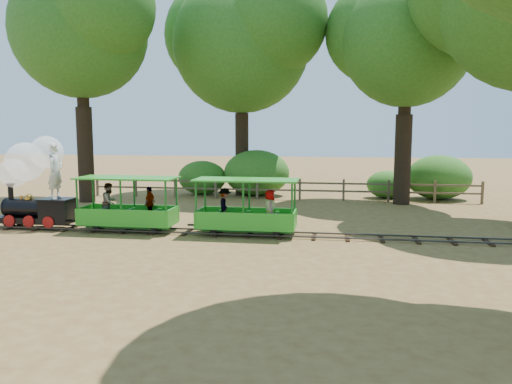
# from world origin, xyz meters

# --- Properties ---
(ground) EXTENTS (90.00, 90.00, 0.00)m
(ground) POSITION_xyz_m (0.00, 0.00, 0.00)
(ground) COLOR olive
(ground) RESTS_ON ground
(track) EXTENTS (22.00, 1.00, 0.10)m
(track) POSITION_xyz_m (0.00, 0.00, 0.07)
(track) COLOR #3F3D3A
(track) RESTS_ON ground
(locomotive) EXTENTS (2.71, 1.28, 3.12)m
(locomotive) POSITION_xyz_m (-7.26, 0.07, 1.76)
(locomotive) COLOR black
(locomotive) RESTS_ON ground
(carriage_front) EXTENTS (3.18, 1.30, 1.65)m
(carriage_front) POSITION_xyz_m (-4.00, 0.01, 0.74)
(carriage_front) COLOR green
(carriage_front) RESTS_ON track
(carriage_rear) EXTENTS (3.18, 1.30, 1.65)m
(carriage_rear) POSITION_xyz_m (-0.13, 0.01, 0.73)
(carriage_rear) COLOR green
(carriage_rear) RESTS_ON track
(oak_nw) EXTENTS (7.35, 6.47, 10.50)m
(oak_nw) POSITION_xyz_m (-8.53, 6.08, 7.84)
(oak_nw) COLOR #2D2116
(oak_nw) RESTS_ON ground
(oak_nc) EXTENTS (8.32, 7.33, 10.70)m
(oak_nc) POSITION_xyz_m (-2.03, 9.59, 7.71)
(oak_nc) COLOR #2D2116
(oak_nc) RESTS_ON ground
(oak_ne) EXTENTS (6.93, 6.10, 9.74)m
(oak_ne) POSITION_xyz_m (5.47, 7.57, 7.22)
(oak_ne) COLOR #2D2116
(oak_ne) RESTS_ON ground
(fence) EXTENTS (18.10, 0.10, 1.00)m
(fence) POSITION_xyz_m (0.00, 8.00, 0.58)
(fence) COLOR brown
(fence) RESTS_ON ground
(shrub_west) EXTENTS (2.45, 1.88, 1.70)m
(shrub_west) POSITION_xyz_m (-4.00, 9.30, 0.85)
(shrub_west) COLOR #2D6B1E
(shrub_west) RESTS_ON ground
(shrub_mid_w) EXTENTS (3.26, 2.50, 2.25)m
(shrub_mid_w) POSITION_xyz_m (-1.23, 9.30, 1.13)
(shrub_mid_w) COLOR #2D6B1E
(shrub_mid_w) RESTS_ON ground
(shrub_mid_e) EXTENTS (1.89, 1.45, 1.31)m
(shrub_mid_e) POSITION_xyz_m (5.05, 9.30, 0.65)
(shrub_mid_e) COLOR #2D6B1E
(shrub_mid_e) RESTS_ON ground
(shrub_east) EXTENTS (2.99, 2.30, 2.07)m
(shrub_east) POSITION_xyz_m (7.40, 9.30, 1.03)
(shrub_east) COLOR #2D6B1E
(shrub_east) RESTS_ON ground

